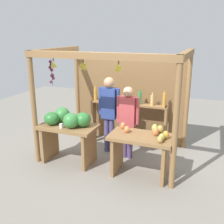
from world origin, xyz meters
name	(u,v)px	position (x,y,z in m)	size (l,w,h in m)	color
ground_plane	(115,154)	(0.00, 0.00, 0.00)	(12.00, 12.00, 0.00)	gray
market_stall	(121,92)	(-0.01, 0.39, 1.32)	(2.86, 1.89, 2.25)	olive
fruit_counter_left	(68,127)	(-0.76, -0.66, 0.76)	(1.15, 0.67, 1.11)	olive
fruit_counter_right	(142,146)	(0.77, -0.66, 0.59)	(1.15, 0.64, 0.96)	olive
bottle_shelf_unit	(128,111)	(0.08, 0.67, 0.81)	(1.83, 0.22, 1.35)	olive
vendor_man	(109,108)	(-0.17, 0.09, 1.01)	(0.48, 0.23, 1.68)	#4A4477
vendor_woman	(128,117)	(0.30, -0.06, 0.92)	(0.48, 0.21, 1.54)	#554071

